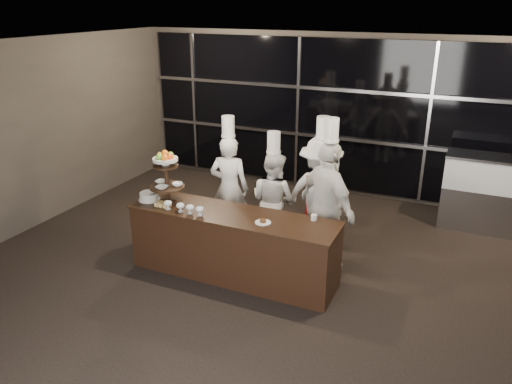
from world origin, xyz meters
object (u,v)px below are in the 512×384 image
at_px(buffet_counter, 233,245).
at_px(chef_b, 273,199).
at_px(chef_d, 327,206).
at_px(chef_a, 229,187).
at_px(display_stand, 166,173).
at_px(display_case, 486,189).
at_px(chef_c, 320,195).
at_px(layer_cake, 149,196).

distance_m(buffet_counter, chef_b, 1.10).
bearing_deg(chef_d, buffet_counter, -144.92).
relative_size(chef_b, chef_d, 0.84).
bearing_deg(chef_a, buffet_counter, -60.65).
relative_size(display_stand, display_case, 0.56).
bearing_deg(display_stand, display_case, 37.01).
relative_size(chef_b, chef_c, 0.88).
bearing_deg(chef_d, display_stand, -160.17).
height_order(chef_a, chef_d, chef_d).
xyz_separation_m(chef_a, chef_d, (1.64, -0.30, 0.08)).
bearing_deg(buffet_counter, chef_b, 82.65).
height_order(chef_a, chef_c, chef_c).
distance_m(buffet_counter, display_stand, 1.33).
height_order(chef_c, chef_d, chef_d).
xyz_separation_m(chef_a, chef_b, (0.72, 0.01, -0.09)).
xyz_separation_m(chef_a, chef_c, (1.38, 0.20, 0.02)).
relative_size(display_stand, layer_cake, 2.48).
distance_m(buffet_counter, chef_a, 1.25).
bearing_deg(display_stand, chef_a, 68.19).
height_order(display_stand, chef_b, chef_b).
distance_m(display_stand, display_case, 5.07).
relative_size(layer_cake, display_case, 0.23).
relative_size(buffet_counter, layer_cake, 9.47).
xyz_separation_m(buffet_counter, chef_d, (1.06, 0.74, 0.47)).
height_order(display_stand, chef_a, chef_a).
height_order(layer_cake, chef_c, chef_c).
distance_m(display_stand, chef_b, 1.65).
distance_m(chef_a, chef_d, 1.67).
bearing_deg(chef_b, chef_a, -178.93).
height_order(buffet_counter, chef_d, chef_d).
bearing_deg(chef_d, chef_c, 117.41).
bearing_deg(chef_c, display_case, 38.84).
height_order(buffet_counter, display_case, display_case).
distance_m(display_stand, chef_a, 1.22).
relative_size(chef_a, chef_c, 0.96).
bearing_deg(display_stand, chef_b, 42.82).
distance_m(layer_cake, chef_a, 1.30).
xyz_separation_m(layer_cake, chef_c, (2.07, 1.29, -0.10)).
distance_m(buffet_counter, chef_d, 1.37).
height_order(display_stand, display_case, display_stand).
bearing_deg(layer_cake, chef_d, 18.75).
xyz_separation_m(display_case, chef_a, (-3.60, -1.99, 0.17)).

